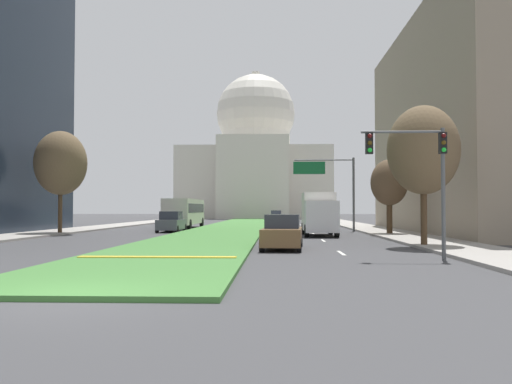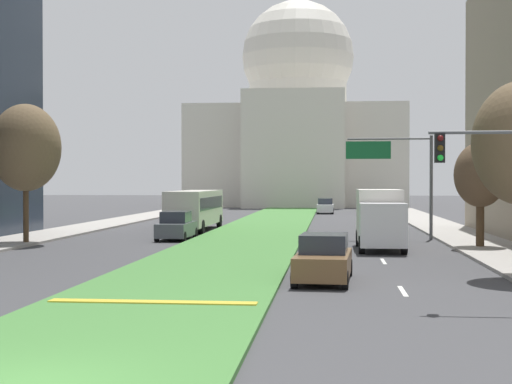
{
  "view_description": "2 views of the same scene",
  "coord_description": "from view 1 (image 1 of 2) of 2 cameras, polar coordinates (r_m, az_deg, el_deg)",
  "views": [
    {
      "loc": [
        4.58,
        -11.22,
        2.02
      ],
      "look_at": [
        2.19,
        49.59,
        3.92
      ],
      "focal_mm": 37.06,
      "sensor_mm": 36.0,
      "label": 1
    },
    {
      "loc": [
        5.14,
        -12.39,
        3.65
      ],
      "look_at": [
        -1.74,
        56.44,
        2.66
      ],
      "focal_mm": 52.94,
      "sensor_mm": 36.0,
      "label": 2
    }
  ],
  "objects": [
    {
      "name": "street_tree_right_mid",
      "position": [
        41.3,
        14.18,
        0.94
      ],
      "size": [
        2.8,
        2.8,
        5.75
      ],
      "color": "#4C3823",
      "rests_on": "ground_plane"
    },
    {
      "name": "midrise_block_right",
      "position": [
        48.45,
        24.06,
        6.48
      ],
      "size": [
        13.68,
        30.1,
        17.72
      ],
      "primitive_type": "cube",
      "color": "gray",
      "rests_on": "ground_plane"
    },
    {
      "name": "sedan_far_horizon",
      "position": [
        70.51,
        -7.93,
        -2.79
      ],
      "size": [
        1.94,
        4.18,
        1.63
      ],
      "color": "silver",
      "rests_on": "ground_plane"
    },
    {
      "name": "traffic_light_near_right",
      "position": [
        21.82,
        17.42,
        2.96
      ],
      "size": [
        3.34,
        0.35,
        5.2
      ],
      "color": "#515456",
      "rests_on": "ground_plane"
    },
    {
      "name": "box_truck_delivery",
      "position": [
        39.52,
        6.81,
        -2.28
      ],
      "size": [
        2.4,
        6.4,
        3.2
      ],
      "color": "silver",
      "rests_on": "ground_plane"
    },
    {
      "name": "overhead_guide_sign",
      "position": [
        46.89,
        8.09,
        1.43
      ],
      "size": [
        5.39,
        0.2,
        6.5
      ],
      "color": "#515456",
      "rests_on": "ground_plane"
    },
    {
      "name": "capitol_building",
      "position": [
        114.35,
        -0.05,
        3.32
      ],
      "size": [
        31.36,
        27.96,
        31.88
      ],
      "color": "beige",
      "rests_on": "ground_plane"
    },
    {
      "name": "sedan_very_far",
      "position": [
        84.19,
        2.19,
        -2.62
      ],
      "size": [
        1.91,
        4.3,
        1.71
      ],
      "color": "silver",
      "rests_on": "ground_plane"
    },
    {
      "name": "grass_median",
      "position": [
        57.91,
        -2.29,
        -3.72
      ],
      "size": [
        6.76,
        92.94,
        0.14
      ],
      "primitive_type": "cube",
      "color": "#427A38",
      "rests_on": "ground_plane"
    },
    {
      "name": "ground_plane",
      "position": [
        63.06,
        -1.92,
        -3.63
      ],
      "size": [
        260.0,
        260.0,
        0.0
      ],
      "primitive_type": "plane",
      "color": "#3D3D3F"
    },
    {
      "name": "median_curb_nose",
      "position": [
        20.74,
        -10.6,
        -6.91
      ],
      "size": [
        6.08,
        0.5,
        0.04
      ],
      "primitive_type": "cube",
      "color": "gold",
      "rests_on": "grass_median"
    },
    {
      "name": "sedan_lead_stopped",
      "position": [
        26.34,
        2.88,
        -4.43
      ],
      "size": [
        2.2,
        4.79,
        1.72
      ],
      "color": "brown",
      "rests_on": "ground_plane"
    },
    {
      "name": "sedan_midblock",
      "position": [
        45.94,
        -9.12,
        -3.25
      ],
      "size": [
        1.86,
        4.66,
        1.78
      ],
      "color": "#4C5156",
      "rests_on": "ground_plane"
    },
    {
      "name": "sidewalk_left",
      "position": [
        55.63,
        -16.89,
        -3.72
      ],
      "size": [
        4.0,
        92.94,
        0.15
      ],
      "primitive_type": "cube",
      "color": "#9E9991",
      "rests_on": "ground_plane"
    },
    {
      "name": "street_tree_right_near",
      "position": [
        28.93,
        17.59,
        4.31
      ],
      "size": [
        3.72,
        3.72,
        7.4
      ],
      "color": "#4C3823",
      "rests_on": "ground_plane"
    },
    {
      "name": "street_tree_left_mid",
      "position": [
        44.07,
        -20.33,
        2.93
      ],
      "size": [
        4.01,
        4.01,
        8.08
      ],
      "color": "#4C3823",
      "rests_on": "ground_plane"
    },
    {
      "name": "lane_dashes_right",
      "position": [
        46.5,
        5.87,
        -4.27
      ],
      "size": [
        0.16,
        43.67,
        0.01
      ],
      "color": "silver",
      "rests_on": "ground_plane"
    },
    {
      "name": "sedan_distant",
      "position": [
        59.42,
        -9.12,
        -2.89
      ],
      "size": [
        1.94,
        4.32,
        1.85
      ],
      "color": "brown",
      "rests_on": "ground_plane"
    },
    {
      "name": "sidewalk_right",
      "position": [
        53.34,
        12.05,
        -3.84
      ],
      "size": [
        4.0,
        92.94,
        0.15
      ],
      "primitive_type": "cube",
      "color": "#9E9991",
      "rests_on": "ground_plane"
    },
    {
      "name": "city_bus",
      "position": [
        54.53,
        -7.72,
        -2.04
      ],
      "size": [
        2.62,
        11.0,
        2.95
      ],
      "color": "beige",
      "rests_on": "ground_plane"
    }
  ]
}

